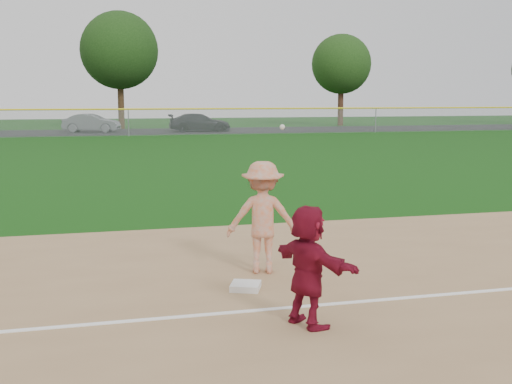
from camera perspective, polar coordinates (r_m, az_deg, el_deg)
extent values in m
plane|color=#11420C|center=(9.74, 2.21, -8.85)|extent=(160.00, 160.00, 0.00)
cube|color=white|center=(9.01, 3.68, -10.16)|extent=(60.00, 0.10, 0.01)
cube|color=black|center=(55.05, -11.58, 5.27)|extent=(120.00, 10.00, 0.01)
cube|color=white|center=(9.78, -0.93, -8.37)|extent=(0.56, 0.56, 0.10)
imported|color=maroon|center=(8.12, 4.66, -6.56)|extent=(0.97, 1.51, 1.55)
imported|color=slate|center=(55.03, -14.41, 5.97)|extent=(4.85, 2.70, 1.51)
imported|color=black|center=(54.43, -5.04, 6.17)|extent=(5.32, 2.44, 1.51)
imported|color=#AFAFB2|center=(10.52, 0.60, -2.26)|extent=(1.33, 0.96, 1.84)
sphere|color=silver|center=(9.84, 2.36, 5.80)|extent=(0.08, 0.08, 0.08)
plane|color=#999EA0|center=(49.02, -11.26, 6.07)|extent=(110.00, 0.00, 110.00)
cylinder|color=yellow|center=(48.99, -11.30, 7.24)|extent=(110.00, 0.12, 0.12)
cylinder|color=gray|center=(49.02, -11.26, 6.07)|extent=(0.08, 0.08, 2.00)
cylinder|color=gray|center=(53.94, 10.59, 6.29)|extent=(0.08, 0.08, 2.00)
cylinder|color=#3A2715|center=(60.48, -11.90, 7.47)|extent=(0.56, 0.56, 4.10)
sphere|color=#16340F|center=(60.62, -12.05, 12.22)|extent=(7.00, 7.00, 7.00)
cylinder|color=#3D2216|center=(66.47, 7.52, 7.45)|extent=(0.56, 0.56, 3.64)
sphere|color=#193811|center=(66.54, 7.60, 11.21)|extent=(6.00, 6.00, 6.00)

